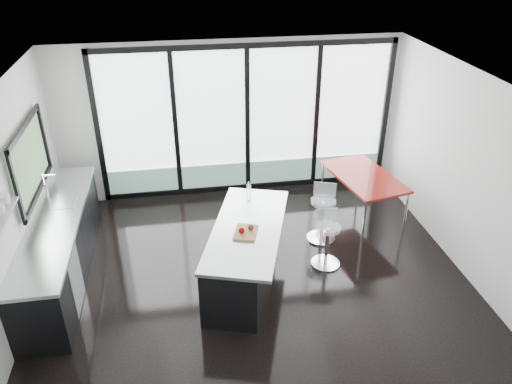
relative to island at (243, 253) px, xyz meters
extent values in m
cube|color=black|center=(0.16, 0.14, -0.45)|extent=(6.00, 5.00, 0.00)
cube|color=white|center=(0.16, 0.14, 2.35)|extent=(6.00, 5.00, 0.00)
cube|color=silver|center=(0.16, 2.64, 0.95)|extent=(6.00, 0.00, 2.80)
cube|color=white|center=(0.46, 2.61, 0.95)|extent=(5.00, 0.02, 2.50)
cube|color=slate|center=(0.46, 2.57, -0.08)|extent=(5.00, 0.02, 0.44)
cube|color=black|center=(-0.79, 2.57, 0.95)|extent=(0.08, 0.04, 2.50)
cube|color=black|center=(0.46, 2.57, 0.95)|extent=(0.08, 0.04, 2.50)
cube|color=black|center=(1.71, 2.57, 0.95)|extent=(0.08, 0.04, 2.50)
cube|color=silver|center=(0.16, -2.36, 0.95)|extent=(6.00, 0.00, 2.80)
cube|color=silver|center=(-2.84, 0.14, 0.95)|extent=(0.00, 5.00, 2.80)
cube|color=#4C6945|center=(-2.81, 1.04, 1.15)|extent=(0.02, 1.60, 0.90)
cube|color=silver|center=(3.16, 0.14, 0.95)|extent=(0.00, 5.00, 2.80)
cube|color=black|center=(-2.52, 0.54, -0.01)|extent=(0.65, 3.20, 0.87)
cube|color=#AAADAF|center=(-2.52, 0.54, 0.45)|extent=(0.69, 3.24, 0.05)
cube|color=#AAADAF|center=(-2.52, 1.04, 0.45)|extent=(0.45, 0.48, 0.06)
cylinder|color=silver|center=(-2.67, 1.04, 0.69)|extent=(0.02, 0.02, 0.44)
cube|color=#AAADAF|center=(-2.20, -0.21, -0.03)|extent=(0.03, 0.60, 0.80)
cube|color=black|center=(-0.01, 0.00, -0.03)|extent=(1.32, 2.21, 0.83)
cube|color=#AAADAF|center=(0.07, -0.02, 0.41)|extent=(1.51, 2.32, 0.05)
cube|color=#A58048|center=(0.02, -0.16, 0.44)|extent=(0.39, 0.45, 0.03)
sphere|color=#860001|center=(-0.04, -0.19, 0.50)|extent=(0.11, 0.11, 0.09)
sphere|color=#532A13|center=(0.09, -0.13, 0.50)|extent=(0.10, 0.10, 0.08)
cylinder|color=silver|center=(0.19, 0.69, 0.56)|extent=(0.08, 0.08, 0.27)
cylinder|color=silver|center=(1.25, 0.14, -0.11)|extent=(0.43, 0.43, 0.67)
cylinder|color=silver|center=(1.37, 0.79, -0.09)|extent=(0.58, 0.58, 0.72)
cube|color=maroon|center=(2.21, 1.32, -0.04)|extent=(1.14, 1.64, 0.81)
camera|label=1|loc=(-0.74, -5.59, 4.08)|focal=35.00mm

